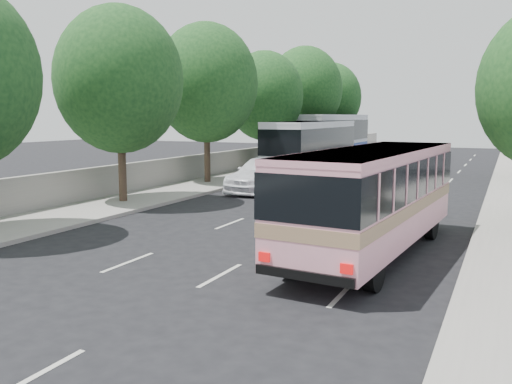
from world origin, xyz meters
The scene contains 14 objects.
ground centered at (0.00, 0.00, 0.00)m, with size 120.00×120.00×0.00m, color black.
sidewalk_left centered at (-8.50, 20.00, 0.07)m, with size 4.00×90.00×0.15m, color #9E998E.
low_wall centered at (-10.30, 20.00, 0.90)m, with size 0.30×90.00×1.50m, color #9E998E.
tree_left_b centered at (-8.42, 5.94, 5.82)m, with size 5.70×5.70×8.88m.
tree_left_c centered at (-8.62, 13.94, 6.12)m, with size 6.00×6.00×9.35m.
tree_left_d centered at (-8.52, 21.94, 5.63)m, with size 5.52×5.52×8.60m.
tree_left_e centered at (-8.42, 29.94, 6.43)m, with size 6.30×6.30×9.82m.
tree_left_f centered at (-8.62, 37.94, 6.00)m, with size 5.88×5.88×9.16m.
pink_bus centered at (4.00, 1.74, 1.91)m, with size 3.19×9.79×3.07m.
pink_taxi centered at (-0.56, 9.55, 0.71)m, with size 1.68×4.17×1.42m, color #D7124D.
white_pickup centered at (-4.50, 12.80, 0.89)m, with size 2.49×6.12×1.78m, color white.
tour_coach_front centered at (-4.55, 20.83, 2.20)m, with size 2.89×12.27×3.66m.
tour_coach_rear centered at (-6.30, 30.53, 2.48)m, with size 3.02×13.78×4.12m.
taxi_roof_sign centered at (-0.56, 9.55, 1.51)m, with size 0.55×0.18×0.18m, color silver.
Camera 1 is at (7.46, -13.63, 4.00)m, focal length 38.00 mm.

